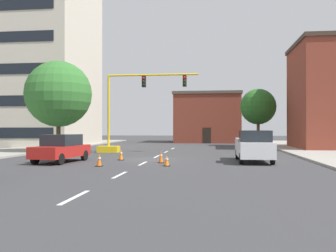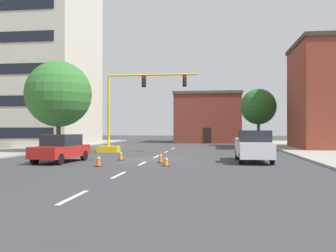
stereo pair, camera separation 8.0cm
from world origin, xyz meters
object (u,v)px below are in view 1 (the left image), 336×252
object	(u,v)px
tree_right_far	(258,107)
traffic_cone_roadside_d	(121,155)
traffic_cone_roadside_c	(161,157)
pickup_truck_white	(254,146)
traffic_signal_gantry	(121,127)
traffic_cone_roadside_a	(167,161)
tree_left_near	(59,94)
traffic_cone_roadside_b	(99,160)
sedan_red_mid_left	(61,148)

from	to	relation	value
tree_right_far	traffic_cone_roadside_d	distance (m)	23.56
traffic_cone_roadside_c	traffic_cone_roadside_d	distance (m)	3.34
tree_right_far	pickup_truck_white	bearing A→B (deg)	-97.39
traffic_signal_gantry	traffic_cone_roadside_a	distance (m)	12.51
traffic_cone_roadside_a	traffic_signal_gantry	bearing A→B (deg)	116.22
tree_left_near	traffic_cone_roadside_d	distance (m)	10.39
traffic_cone_roadside_b	traffic_cone_roadside_c	xyz separation A→B (m)	(3.13, 2.45, 0.01)
tree_left_near	sedan_red_mid_left	bearing A→B (deg)	-65.34
pickup_truck_white	traffic_cone_roadside_a	size ratio (longest dim) A/B	8.76
tree_left_near	traffic_cone_roadside_d	size ratio (longest dim) A/B	10.63
traffic_signal_gantry	traffic_cone_roadside_d	size ratio (longest dim) A/B	11.91
traffic_signal_gantry	traffic_cone_roadside_d	distance (m)	8.09
traffic_signal_gantry	traffic_cone_roadside_d	world-z (taller)	traffic_signal_gantry
traffic_cone_roadside_a	traffic_cone_roadside_b	xyz separation A→B (m)	(-3.72, -0.61, 0.05)
sedan_red_mid_left	traffic_cone_roadside_a	distance (m)	7.01
traffic_signal_gantry	traffic_cone_roadside_b	size ratio (longest dim) A/B	12.28
traffic_signal_gantry	tree_left_near	size ratio (longest dim) A/B	1.12
tree_right_far	traffic_cone_roadside_d	xyz separation A→B (m)	(-11.28, -20.24, -4.26)
traffic_signal_gantry	tree_left_near	distance (m)	5.98
traffic_cone_roadside_c	traffic_cone_roadside_a	bearing A→B (deg)	-72.16
traffic_signal_gantry	traffic_cone_roadside_b	bearing A→B (deg)	-81.53
tree_left_near	pickup_truck_white	distance (m)	17.31
tree_right_far	pickup_truck_white	world-z (taller)	tree_right_far
sedan_red_mid_left	traffic_cone_roadside_c	xyz separation A→B (m)	(6.23, 0.34, -0.52)
pickup_truck_white	traffic_signal_gantry	bearing A→B (deg)	143.80
traffic_cone_roadside_a	traffic_cone_roadside_c	distance (m)	1.94
traffic_cone_roadside_a	traffic_cone_roadside_d	world-z (taller)	traffic_cone_roadside_d
traffic_cone_roadside_d	tree_right_far	bearing A→B (deg)	60.86
traffic_signal_gantry	tree_right_far	size ratio (longest dim) A/B	1.31
traffic_signal_gantry	traffic_cone_roadside_d	xyz separation A→B (m)	(1.95, -7.63, -1.87)
sedan_red_mid_left	traffic_cone_roadside_c	world-z (taller)	sedan_red_mid_left
tree_right_far	traffic_cone_roadside_b	distance (m)	27.23
tree_left_near	traffic_signal_gantry	bearing A→B (deg)	16.94
traffic_cone_roadside_b	traffic_signal_gantry	bearing A→B (deg)	98.47
traffic_cone_roadside_c	traffic_cone_roadside_d	world-z (taller)	traffic_cone_roadside_c
sedan_red_mid_left	traffic_cone_roadside_a	size ratio (longest dim) A/B	7.59
traffic_cone_roadside_b	traffic_cone_roadside_c	size ratio (longest dim) A/B	0.96
tree_right_far	traffic_cone_roadside_a	bearing A→B (deg)	-108.15
sedan_red_mid_left	traffic_cone_roadside_c	size ratio (longest dim) A/B	6.30
traffic_signal_gantry	traffic_cone_roadside_c	bearing A→B (deg)	-62.24
tree_left_near	traffic_cone_roadside_b	world-z (taller)	tree_left_near
tree_right_far	traffic_cone_roadside_b	world-z (taller)	tree_right_far
traffic_cone_roadside_c	tree_right_far	bearing A→B (deg)	69.06
pickup_truck_white	traffic_cone_roadside_d	size ratio (longest dim) A/B	7.32
pickup_truck_white	traffic_cone_roadside_a	distance (m)	6.16
sedan_red_mid_left	traffic_cone_roadside_d	size ratio (longest dim) A/B	6.35
sedan_red_mid_left	tree_right_far	bearing A→B (deg)	56.68
pickup_truck_white	traffic_cone_roadside_c	xyz separation A→B (m)	(-5.72, -1.50, -0.61)
pickup_truck_white	traffic_cone_roadside_b	bearing A→B (deg)	-155.97
tree_left_near	pickup_truck_white	world-z (taller)	tree_left_near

